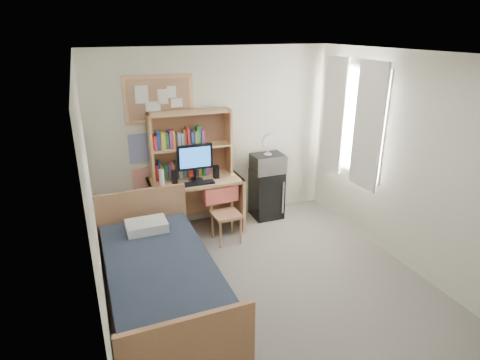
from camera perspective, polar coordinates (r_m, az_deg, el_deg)
name	(u,v)px	position (r m, az deg, el deg)	size (l,w,h in m)	color
floor	(274,292)	(4.79, 4.81, -15.62)	(3.60, 4.20, 0.02)	gray
ceiling	(282,55)	(3.86, 6.03, 17.33)	(3.60, 4.20, 0.02)	white
wall_back	(214,137)	(6.00, -3.65, 6.06)	(3.60, 0.04, 2.60)	white
wall_front	(441,313)	(2.68, 26.63, -16.54)	(3.60, 0.04, 2.60)	white
wall_left	(93,214)	(3.75, -20.15, -4.59)	(0.04, 4.20, 2.60)	white
wall_right	(414,166)	(5.17, 23.52, 1.88)	(0.04, 4.20, 2.60)	white
window_unit	(352,120)	(5.94, 15.58, 8.16)	(0.10, 1.40, 1.70)	white
curtain_left	(368,127)	(5.61, 17.74, 7.22)	(0.04, 0.55, 1.70)	white
curtain_right	(334,115)	(6.24, 13.18, 8.97)	(0.04, 0.55, 1.70)	white
bulletin_board	(159,99)	(5.67, -11.41, 11.24)	(0.94, 0.03, 0.64)	#A97A59
poster_wave	(140,149)	(5.78, -14.07, 4.37)	(0.30, 0.01, 0.42)	#2A3EA9
poster_japan	(143,180)	(5.92, -13.67, 0.01)	(0.28, 0.01, 0.36)	red
desk	(196,205)	(5.87, -6.29, -3.60)	(1.31, 0.65, 0.82)	tan
desk_chair	(226,214)	(5.58, -1.98, -4.85)	(0.41, 0.41, 0.82)	#A97550
mini_fridge	(266,194)	(6.33, 3.77, -1.96)	(0.44, 0.44, 0.75)	black
bed	(162,287)	(4.40, -11.05, -14.70)	(1.08, 2.16, 0.60)	#1C2433
hutch	(191,144)	(5.71, -7.01, 5.05)	(1.15, 0.29, 0.94)	tan
monitor	(195,163)	(5.57, -6.40, 2.46)	(0.50, 0.04, 0.53)	black
keyboard	(198,183)	(5.53, -5.94, -0.46)	(0.44, 0.14, 0.02)	black
speaker_left	(174,177)	(5.57, -9.32, 0.42)	(0.08, 0.08, 0.18)	black
speaker_right	(216,172)	(5.70, -3.41, 1.16)	(0.08, 0.08, 0.18)	black
water_bottle	(162,178)	(5.50, -11.08, 0.31)	(0.07, 0.07, 0.24)	silver
hoodie	(220,194)	(5.65, -2.81, -2.00)	(0.50, 0.15, 0.24)	#FF6B61
microwave	(268,163)	(6.13, 3.96, 2.40)	(0.47, 0.36, 0.27)	#B8B8BD
desk_fan	(268,145)	(6.05, 4.03, 4.99)	(0.24, 0.24, 0.30)	silver
pillow	(147,226)	(4.86, -13.13, -6.37)	(0.47, 0.33, 0.11)	silver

